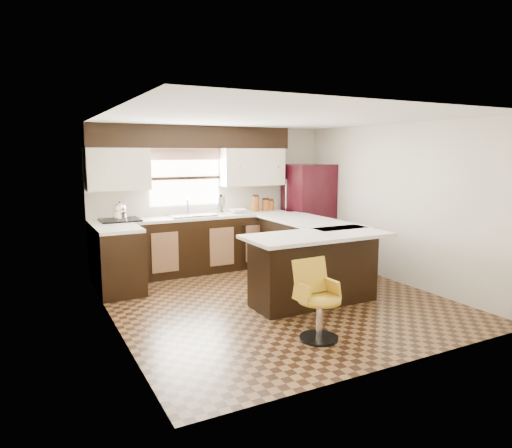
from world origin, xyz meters
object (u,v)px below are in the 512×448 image
peninsula_return (314,270)px  refrigerator (308,213)px  peninsula_long (306,252)px  bar_chair (320,301)px

peninsula_return → refrigerator: refrigerator is taller
peninsula_return → refrigerator: size_ratio=0.94×
peninsula_long → peninsula_return: size_ratio=1.18×
peninsula_return → bar_chair: peninsula_return is taller
refrigerator → peninsula_return: bearing=-122.1°
peninsula_long → refrigerator: bearing=54.9°
refrigerator → bar_chair: bearing=-122.0°
peninsula_long → bar_chair: (-1.15, -1.99, -0.03)m
peninsula_return → refrigerator: bearing=57.9°
bar_chair → peninsula_long: bearing=58.1°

